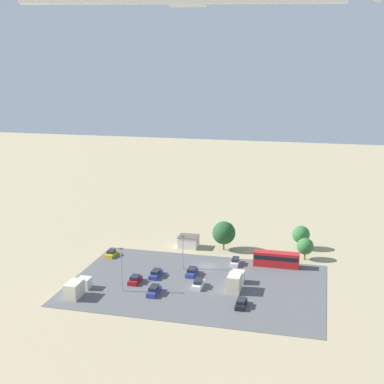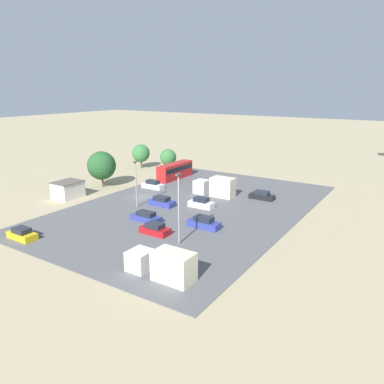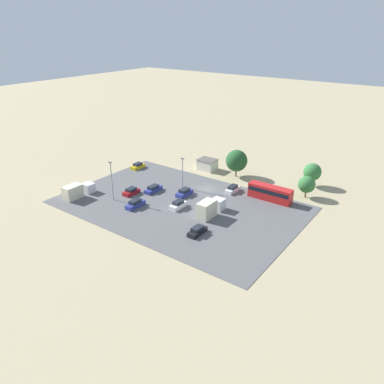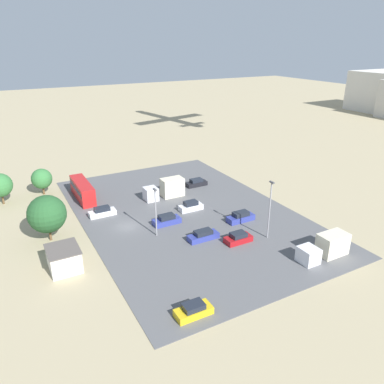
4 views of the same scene
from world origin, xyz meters
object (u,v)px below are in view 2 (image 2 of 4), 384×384
Objects in this scene: bus at (175,170)px; parked_car_4 at (155,229)px; parked_car_0 at (204,223)px; parked_car_1 at (201,203)px; parked_truck_0 at (217,187)px; parked_car_2 at (162,202)px; parked_car_5 at (262,196)px; parked_truck_1 at (164,265)px; parked_car_7 at (146,217)px; parked_car_3 at (153,185)px; shed_building at (68,190)px; parked_car_6 at (22,234)px.

bus is 2.45× the size of parked_car_4.
parked_car_4 is (5.49, -4.35, -0.06)m from parked_car_0.
parked_car_1 is 7.56m from parked_truck_0.
parked_car_2 is 1.03× the size of parked_car_5.
parked_truck_1 reaches higher than parked_car_1.
parked_car_7 is at bearing 45.64° from parked_truck_1.
bus is 43.92m from parked_truck_1.
shed_building is at bearing -33.77° from parked_car_3.
parked_car_3 reaches higher than parked_car_5.
parked_car_2 is 0.95× the size of parked_car_7.
shed_building is 1.07× the size of parked_car_2.
parked_truck_0 is at bearing 99.52° from parked_car_3.
parked_car_5 is at bearing -73.18° from parked_truck_0.
shed_building is 1.11× the size of parked_car_5.
parked_car_2 is 0.59× the size of parked_truck_0.
parked_car_0 is 17.59m from parked_car_5.
parked_car_7 is (2.14, 19.77, -0.79)m from shed_building.
bus is at bearing -175.96° from parked_car_6.
parked_car_0 is 15.02m from parked_truck_1.
parked_truck_0 reaches higher than parked_car_0.
parked_car_4 is at bearing -127.15° from parked_car_7.
parked_truck_0 is (2.37, -7.85, 0.98)m from parked_car_5.
parked_car_5 is (-17.54, 1.42, -0.06)m from parked_car_0.
parked_car_5 is (-12.62, 12.57, -0.04)m from parked_car_2.
parked_truck_1 is at bearing 40.43° from parked_car_3.
parked_car_4 is 5.23m from parked_car_7.
parked_car_4 is 23.74m from parked_car_5.
parked_car_2 is at bearing 155.27° from parked_truck_0.
parked_car_2 is 22.20m from parked_car_6.
shed_building is 34.60m from parked_car_5.
parked_car_4 is at bearing -38.40° from parked_car_0.
parked_car_1 is 6.62m from parked_car_2.
parked_car_1 is 0.55× the size of parked_truck_1.
parked_car_2 is at bearing -64.51° from parked_car_1.
parked_car_6 is 33.44m from parked_truck_0.
shed_building is 23.51m from bus.
shed_building is 1.02× the size of parked_car_7.
parked_car_4 reaches higher than parked_car_7.
parked_car_4 is at bearing 42.56° from parked_truck_1.
shed_building is at bearing 106.60° from parked_car_2.
parked_truck_0 reaches higher than parked_car_3.
bus reaches higher than parked_car_6.
parked_truck_1 is (14.48, 3.91, 0.73)m from parked_car_0.
parked_car_4 is 17.26m from parked_car_6.
parked_truck_1 is (32.02, 2.49, 0.80)m from parked_car_5.
parked_car_5 is 0.57× the size of parked_truck_1.
bus is 15.68m from parked_truck_0.
parked_truck_0 is at bearing 125.09° from shed_building.
parked_car_7 is (24.34, 12.02, -1.16)m from bus.
parked_car_2 is (-4.92, -11.15, -0.02)m from parked_car_0.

